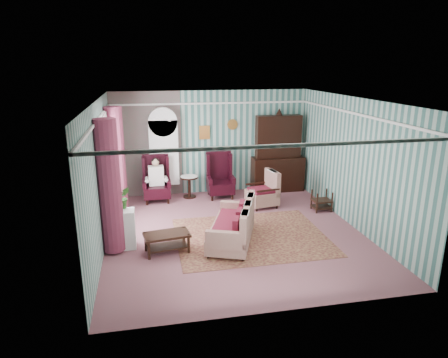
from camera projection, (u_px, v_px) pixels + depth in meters
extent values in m
plane|color=#814B4F|center=(234.00, 232.00, 8.87)|extent=(6.00, 6.00, 0.00)
cube|color=#396760|center=(211.00, 143.00, 11.28)|extent=(5.50, 0.02, 2.90)
cube|color=#396760|center=(282.00, 223.00, 5.64)|extent=(5.50, 0.02, 2.90)
cube|color=#396760|center=(100.00, 176.00, 7.94)|extent=(0.02, 6.00, 2.90)
cube|color=#396760|center=(354.00, 163.00, 8.97)|extent=(0.02, 6.00, 2.90)
cube|color=white|center=(235.00, 100.00, 8.05)|extent=(5.50, 6.00, 0.02)
cube|color=#824256|center=(147.00, 145.00, 10.94)|extent=(1.90, 0.01, 2.90)
cube|color=silver|center=(235.00, 117.00, 8.15)|extent=(5.50, 6.00, 0.05)
cube|color=white|center=(104.00, 164.00, 8.49)|extent=(0.04, 1.50, 1.90)
cylinder|color=brown|center=(109.00, 187.00, 7.59)|extent=(0.44, 0.44, 2.60)
cylinder|color=brown|center=(116.00, 161.00, 9.56)|extent=(0.44, 0.44, 2.60)
cube|color=#B26B2F|center=(204.00, 132.00, 11.13)|extent=(0.30, 0.03, 0.38)
cube|color=white|center=(164.00, 157.00, 10.97)|extent=(0.80, 0.28, 2.24)
cube|color=black|center=(278.00, 151.00, 11.45)|extent=(1.50, 0.56, 2.36)
cube|color=black|center=(156.00, 179.00, 10.70)|extent=(0.76, 0.80, 1.25)
cube|color=black|center=(220.00, 175.00, 11.03)|extent=(0.76, 0.80, 1.25)
cylinder|color=black|center=(189.00, 187.00, 11.10)|extent=(0.50, 0.50, 0.60)
cube|color=black|center=(322.00, 200.00, 10.10)|extent=(0.45, 0.38, 0.54)
cube|color=silver|center=(121.00, 229.00, 8.02)|extent=(0.55, 0.35, 0.80)
cube|color=#471A17|center=(251.00, 236.00, 8.64)|extent=(3.20, 2.60, 0.01)
cube|color=beige|center=(231.00, 218.00, 8.23)|extent=(1.58, 2.04, 1.07)
cube|color=beige|center=(262.00, 187.00, 10.34)|extent=(0.98, 0.91, 1.03)
cube|color=black|center=(167.00, 243.00, 7.89)|extent=(0.95, 0.61, 0.40)
imported|color=#275019|center=(114.00, 202.00, 7.72)|extent=(0.49, 0.46, 0.46)
imported|color=#1A5119|center=(124.00, 198.00, 7.99)|extent=(0.29, 0.26, 0.45)
imported|color=#225119|center=(116.00, 202.00, 7.87)|extent=(0.25, 0.25, 0.35)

